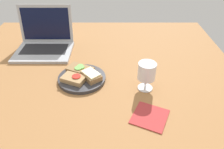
{
  "coord_description": "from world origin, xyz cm",
  "views": [
    {
      "loc": [
        8.2,
        -80.86,
        62.23
      ],
      "look_at": [
        8.52,
        -2.99,
        8.0
      ],
      "focal_mm": 35.0,
      "sensor_mm": 36.0,
      "label": 1
    }
  ],
  "objects_px": {
    "sandwich_with_cucumber": "(79,69)",
    "napkin": "(149,116)",
    "wine_glass": "(146,72)",
    "laptop": "(44,42)",
    "sandwich_with_tomato": "(73,79)",
    "plate": "(81,78)",
    "sandwich_with_cheese": "(90,75)"
  },
  "relations": [
    {
      "from": "sandwich_with_cheese",
      "to": "sandwich_with_cucumber",
      "type": "distance_m",
      "value": 0.08
    },
    {
      "from": "sandwich_with_cucumber",
      "to": "laptop",
      "type": "distance_m",
      "value": 0.34
    },
    {
      "from": "plate",
      "to": "sandwich_with_tomato",
      "type": "xyz_separation_m",
      "value": [
        -0.03,
        -0.03,
        0.02
      ]
    },
    {
      "from": "wine_glass",
      "to": "laptop",
      "type": "height_order",
      "value": "laptop"
    },
    {
      "from": "sandwich_with_cucumber",
      "to": "wine_glass",
      "type": "height_order",
      "value": "wine_glass"
    },
    {
      "from": "sandwich_with_tomato",
      "to": "wine_glass",
      "type": "height_order",
      "value": "wine_glass"
    },
    {
      "from": "sandwich_with_cheese",
      "to": "napkin",
      "type": "bearing_deg",
      "value": -43.82
    },
    {
      "from": "sandwich_with_tomato",
      "to": "napkin",
      "type": "relative_size",
      "value": 0.94
    },
    {
      "from": "sandwich_with_cucumber",
      "to": "wine_glass",
      "type": "xyz_separation_m",
      "value": [
        0.29,
        -0.11,
        0.06
      ]
    },
    {
      "from": "napkin",
      "to": "laptop",
      "type": "bearing_deg",
      "value": 134.43
    },
    {
      "from": "sandwich_with_tomato",
      "to": "laptop",
      "type": "bearing_deg",
      "value": 122.66
    },
    {
      "from": "plate",
      "to": "sandwich_with_cheese",
      "type": "distance_m",
      "value": 0.05
    },
    {
      "from": "sandwich_with_cheese",
      "to": "sandwich_with_tomato",
      "type": "height_order",
      "value": "sandwich_with_cheese"
    },
    {
      "from": "sandwich_with_cheese",
      "to": "sandwich_with_tomato",
      "type": "distance_m",
      "value": 0.08
    },
    {
      "from": "sandwich_with_cheese",
      "to": "sandwich_with_cucumber",
      "type": "height_order",
      "value": "sandwich_with_cheese"
    },
    {
      "from": "sandwich_with_cucumber",
      "to": "napkin",
      "type": "bearing_deg",
      "value": -43.99
    },
    {
      "from": "plate",
      "to": "napkin",
      "type": "bearing_deg",
      "value": -40.33
    },
    {
      "from": "laptop",
      "to": "wine_glass",
      "type": "bearing_deg",
      "value": -34.3
    },
    {
      "from": "sandwich_with_cucumber",
      "to": "sandwich_with_tomato",
      "type": "relative_size",
      "value": 1.16
    },
    {
      "from": "sandwich_with_tomato",
      "to": "wine_glass",
      "type": "xyz_separation_m",
      "value": [
        0.31,
        -0.03,
        0.05
      ]
    },
    {
      "from": "sandwich_with_cucumber",
      "to": "laptop",
      "type": "xyz_separation_m",
      "value": [
        -0.23,
        0.25,
        0.02
      ]
    },
    {
      "from": "plate",
      "to": "napkin",
      "type": "distance_m",
      "value": 0.36
    },
    {
      "from": "plate",
      "to": "wine_glass",
      "type": "bearing_deg",
      "value": -12.8
    },
    {
      "from": "plate",
      "to": "sandwich_with_cheese",
      "type": "relative_size",
      "value": 1.93
    },
    {
      "from": "sandwich_with_tomato",
      "to": "wine_glass",
      "type": "relative_size",
      "value": 0.94
    },
    {
      "from": "wine_glass",
      "to": "sandwich_with_cucumber",
      "type": "bearing_deg",
      "value": 159.8
    },
    {
      "from": "sandwich_with_cucumber",
      "to": "napkin",
      "type": "xyz_separation_m",
      "value": [
        0.29,
        -0.28,
        -0.02
      ]
    },
    {
      "from": "sandwich_with_tomato",
      "to": "sandwich_with_cucumber",
      "type": "bearing_deg",
      "value": 75.87
    },
    {
      "from": "plate",
      "to": "wine_glass",
      "type": "relative_size",
      "value": 1.72
    },
    {
      "from": "plate",
      "to": "sandwich_with_tomato",
      "type": "distance_m",
      "value": 0.05
    },
    {
      "from": "sandwich_with_tomato",
      "to": "wine_glass",
      "type": "distance_m",
      "value": 0.32
    },
    {
      "from": "napkin",
      "to": "wine_glass",
      "type": "bearing_deg",
      "value": 88.78
    }
  ]
}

